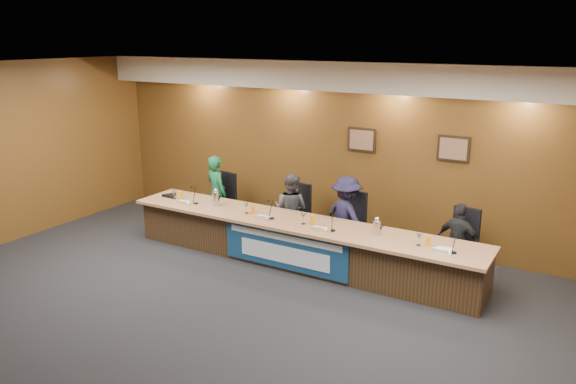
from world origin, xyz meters
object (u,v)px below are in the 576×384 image
(panelist_c, at_px, (346,217))
(carafe_right, at_px, (377,228))
(panelist_d, at_px, (459,242))
(office_chair_d, at_px, (460,248))
(carafe_left, at_px, (216,199))
(panelist_a, at_px, (217,193))
(banner, at_px, (284,250))
(panelist_b, at_px, (291,210))
(office_chair_b, at_px, (294,218))
(dais_body, at_px, (297,243))
(speakerphone, at_px, (170,196))
(office_chair_c, at_px, (348,228))
(office_chair_a, at_px, (220,204))

(panelist_c, height_order, carafe_right, panelist_c)
(panelist_d, bearing_deg, office_chair_d, -77.55)
(office_chair_d, xyz_separation_m, carafe_left, (-4.02, -0.82, 0.39))
(panelist_c, bearing_deg, panelist_a, 21.08)
(banner, bearing_deg, office_chair_d, 26.56)
(panelist_b, height_order, office_chair_b, panelist_b)
(carafe_right, bearing_deg, panelist_c, 139.66)
(office_chair_b, bearing_deg, office_chair_d, 9.59)
(dais_body, distance_m, banner, 0.42)
(panelist_a, height_order, panelist_d, panelist_a)
(panelist_c, height_order, speakerphone, panelist_c)
(panelist_a, xyz_separation_m, office_chair_b, (1.63, 0.10, -0.24))
(banner, distance_m, panelist_b, 1.25)
(panelist_b, distance_m, speakerphone, 2.27)
(panelist_c, bearing_deg, speakerphone, 33.49)
(office_chair_c, bearing_deg, carafe_right, -37.35)
(panelist_c, bearing_deg, office_chair_c, -68.92)
(office_chair_c, bearing_deg, panelist_c, -83.15)
(panelist_b, height_order, carafe_right, panelist_b)
(dais_body, xyz_separation_m, carafe_left, (-1.62, -0.03, 0.52))
(banner, distance_m, panelist_c, 1.27)
(carafe_left, distance_m, speakerphone, 1.07)
(panelist_b, distance_m, office_chair_c, 1.09)
(panelist_a, bearing_deg, panelist_d, -157.38)
(speakerphone, bearing_deg, office_chair_c, 14.10)
(panelist_c, bearing_deg, panelist_d, -158.92)
(panelist_d, height_order, office_chair_d, panelist_d)
(office_chair_a, bearing_deg, office_chair_c, 9.73)
(dais_body, relative_size, office_chair_b, 12.50)
(office_chair_d, bearing_deg, speakerphone, -164.39)
(carafe_left, distance_m, carafe_right, 2.97)
(office_chair_b, relative_size, carafe_right, 2.22)
(carafe_left, height_order, speakerphone, carafe_left)
(office_chair_a, relative_size, office_chair_c, 1.00)
(panelist_a, bearing_deg, dais_body, -175.04)
(banner, distance_m, carafe_left, 1.73)
(panelist_a, distance_m, office_chair_a, 0.26)
(office_chair_c, bearing_deg, office_chair_d, 6.85)
(banner, height_order, carafe_left, carafe_left)
(panelist_d, xyz_separation_m, office_chair_d, (0.00, 0.10, -0.13))
(panelist_b, bearing_deg, dais_body, 125.45)
(banner, bearing_deg, panelist_c, 63.73)
(office_chair_b, bearing_deg, panelist_c, 4.26)
(banner, relative_size, carafe_left, 8.92)
(panelist_a, bearing_deg, speakerphone, 76.27)
(banner, height_order, speakerphone, speakerphone)
(office_chair_a, bearing_deg, panelist_d, 8.47)
(office_chair_c, height_order, office_chair_d, same)
(panelist_c, height_order, office_chair_a, panelist_c)
(office_chair_b, distance_m, office_chair_c, 1.07)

